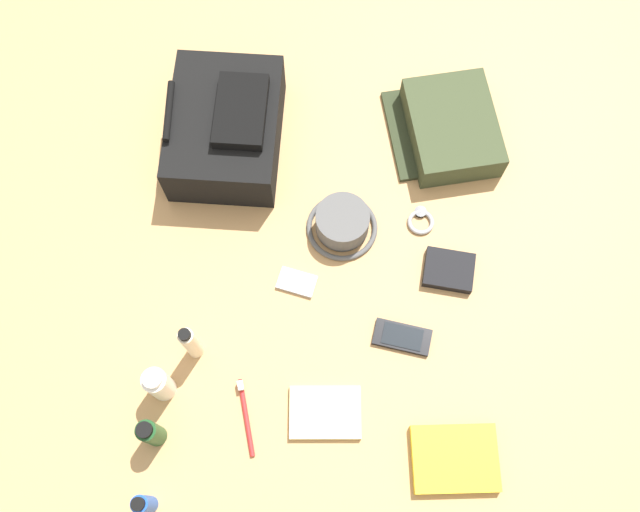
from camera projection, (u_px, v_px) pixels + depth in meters
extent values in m
cube|color=tan|center=(320.00, 264.00, 1.63)|extent=(2.64, 2.02, 0.02)
cube|color=black|center=(226.00, 129.00, 1.66)|extent=(0.34, 0.27, 0.13)
cube|color=black|center=(241.00, 111.00, 1.59)|extent=(0.19, 0.12, 0.03)
cylinder|color=black|center=(169.00, 111.00, 1.59)|extent=(0.15, 0.02, 0.02)
cube|color=#384228|center=(452.00, 128.00, 1.69)|extent=(0.29, 0.24, 0.08)
cube|color=#2C3520|center=(404.00, 134.00, 1.72)|extent=(0.25, 0.11, 0.01)
cylinder|color=#555555|center=(342.00, 222.00, 1.61)|extent=(0.12, 0.12, 0.06)
torus|color=#555555|center=(342.00, 227.00, 1.64)|extent=(0.16, 0.16, 0.01)
cylinder|color=blue|center=(145.00, 504.00, 1.40)|extent=(0.03, 0.03, 0.10)
cylinder|color=black|center=(138.00, 504.00, 1.35)|extent=(0.03, 0.03, 0.01)
cylinder|color=#19471E|center=(151.00, 433.00, 1.44)|extent=(0.04, 0.04, 0.11)
cylinder|color=black|center=(144.00, 430.00, 1.38)|extent=(0.03, 0.03, 0.01)
cylinder|color=white|center=(159.00, 384.00, 1.47)|extent=(0.05, 0.05, 0.11)
cylinder|color=white|center=(152.00, 379.00, 1.41)|extent=(0.04, 0.04, 0.01)
cylinder|color=beige|center=(191.00, 343.00, 1.48)|extent=(0.03, 0.03, 0.14)
cylinder|color=black|center=(184.00, 335.00, 1.41)|extent=(0.02, 0.02, 0.01)
cube|color=yellow|center=(455.00, 459.00, 1.46)|extent=(0.14, 0.18, 0.02)
cube|color=white|center=(455.00, 459.00, 1.46)|extent=(0.13, 0.17, 0.02)
cube|color=black|center=(402.00, 337.00, 1.55)|extent=(0.08, 0.13, 0.01)
cube|color=black|center=(402.00, 336.00, 1.55)|extent=(0.07, 0.10, 0.00)
cube|color=#B7B7BC|center=(297.00, 282.00, 1.60)|extent=(0.07, 0.10, 0.01)
cylinder|color=silver|center=(303.00, 282.00, 1.59)|extent=(0.03, 0.03, 0.00)
torus|color=#99999E|center=(421.00, 222.00, 1.65)|extent=(0.06, 0.06, 0.01)
cylinder|color=black|center=(420.00, 212.00, 1.66)|extent=(0.03, 0.03, 0.01)
cylinder|color=red|center=(246.00, 417.00, 1.50)|extent=(0.16, 0.04, 0.01)
cube|color=white|center=(241.00, 385.00, 1.51)|extent=(0.02, 0.02, 0.01)
cube|color=black|center=(449.00, 270.00, 1.60)|extent=(0.11, 0.12, 0.02)
cube|color=beige|center=(325.00, 412.00, 1.50)|extent=(0.11, 0.15, 0.02)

